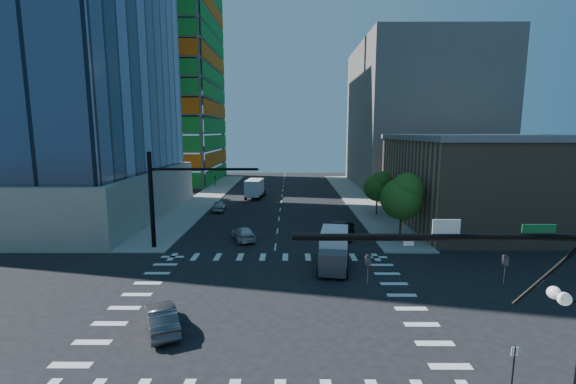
{
  "coord_description": "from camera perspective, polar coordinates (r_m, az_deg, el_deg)",
  "views": [
    {
      "loc": [
        1.43,
        -23.68,
        10.96
      ],
      "look_at": [
        1.24,
        8.0,
        5.98
      ],
      "focal_mm": 24.0,
      "sensor_mm": 36.0,
      "label": 1
    }
  ],
  "objects": [
    {
      "name": "sidewalk_nw",
      "position": [
        66.09,
        -11.84,
        -0.75
      ],
      "size": [
        5.0,
        60.0,
        0.15
      ],
      "primitive_type": "cube",
      "color": "#9C9A93",
      "rests_on": "ground"
    },
    {
      "name": "ground",
      "position": [
        26.13,
        -2.94,
        -15.88
      ],
      "size": [
        160.0,
        160.0,
        0.0
      ],
      "primitive_type": "plane",
      "color": "black",
      "rests_on": "ground"
    },
    {
      "name": "bg_building_ne",
      "position": [
        82.79,
        18.65,
        10.57
      ],
      "size": [
        24.0,
        30.0,
        28.0
      ],
      "primitive_type": "cube",
      "color": "#67615C",
      "rests_on": "ground"
    },
    {
      "name": "car_sb_mid",
      "position": [
        54.56,
        -10.16,
        -2.04
      ],
      "size": [
        2.07,
        4.36,
        1.44
      ],
      "primitive_type": "imported",
      "rotation": [
        0.0,
        0.0,
        3.23
      ],
      "color": "#AEB0B6",
      "rests_on": "ground"
    },
    {
      "name": "signal_mast_nw",
      "position": [
        37.39,
        -17.46,
        0.1
      ],
      "size": [
        10.2,
        0.4,
        9.0
      ],
      "color": "black",
      "rests_on": "sidewalk_nw"
    },
    {
      "name": "car_sb_cross",
      "position": [
        23.58,
        -18.22,
        -17.31
      ],
      "size": [
        3.17,
        4.54,
        1.42
      ],
      "primitive_type": "imported",
      "rotation": [
        0.0,
        0.0,
        3.57
      ],
      "color": "#45464A",
      "rests_on": "ground"
    },
    {
      "name": "commercial_building",
      "position": [
        51.71,
        27.46,
        1.65
      ],
      "size": [
        20.5,
        22.5,
        10.6
      ],
      "color": "#8D6C52",
      "rests_on": "ground"
    },
    {
      "name": "box_truck_far",
      "position": [
        64.76,
        -4.83,
        0.4
      ],
      "size": [
        3.19,
        6.26,
        3.16
      ],
      "rotation": [
        0.0,
        0.0,
        3.04
      ],
      "color": "black",
      "rests_on": "ground"
    },
    {
      "name": "construction_building",
      "position": [
        91.36,
        -18.93,
        17.05
      ],
      "size": [
        25.16,
        34.5,
        70.6
      ],
      "color": "slate",
      "rests_on": "ground"
    },
    {
      "name": "tree_south",
      "position": [
        39.71,
        16.71,
        -0.54
      ],
      "size": [
        4.16,
        4.16,
        6.82
      ],
      "color": "#382316",
      "rests_on": "sidewalk_ne"
    },
    {
      "name": "road_markings",
      "position": [
        26.13,
        -2.94,
        -15.87
      ],
      "size": [
        20.0,
        20.0,
        0.01
      ],
      "primitive_type": "cube",
      "color": "silver",
      "rests_on": "ground"
    },
    {
      "name": "box_truck_near",
      "position": [
        31.66,
        6.79,
        -8.93
      ],
      "size": [
        3.17,
        5.83,
        2.91
      ],
      "rotation": [
        0.0,
        0.0,
        -0.15
      ],
      "color": "black",
      "rests_on": "ground"
    },
    {
      "name": "car_sb_near",
      "position": [
        39.79,
        -6.64,
        -6.15
      ],
      "size": [
        3.26,
        4.84,
        1.3
      ],
      "primitive_type": "imported",
      "rotation": [
        0.0,
        0.0,
        3.49
      ],
      "color": "silver",
      "rests_on": "ground"
    },
    {
      "name": "no_parking_sign",
      "position": [
        19.83,
        30.43,
        -21.27
      ],
      "size": [
        0.3,
        0.06,
        2.2
      ],
      "color": "black",
      "rests_on": "ground"
    },
    {
      "name": "signal_mast_se",
      "position": [
        16.37,
        35.63,
        -14.13
      ],
      "size": [
        10.51,
        2.48,
        9.0
      ],
      "color": "black",
      "rests_on": "sidewalk_se"
    },
    {
      "name": "car_nb_far",
      "position": [
        40.97,
        7.91,
        -5.6
      ],
      "size": [
        3.62,
        5.76,
        1.48
      ],
      "primitive_type": "imported",
      "rotation": [
        0.0,
        0.0,
        -0.23
      ],
      "color": "black",
      "rests_on": "ground"
    },
    {
      "name": "sidewalk_ne",
      "position": [
        65.54,
        10.06,
        -0.78
      ],
      "size": [
        5.0,
        60.0,
        0.15
      ],
      "primitive_type": "cube",
      "color": "#9C9A93",
      "rests_on": "ground"
    },
    {
      "name": "tree_north",
      "position": [
        51.37,
        13.27,
        0.88
      ],
      "size": [
        3.54,
        3.52,
        5.78
      ],
      "color": "#382316",
      "rests_on": "sidewalk_ne"
    }
  ]
}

